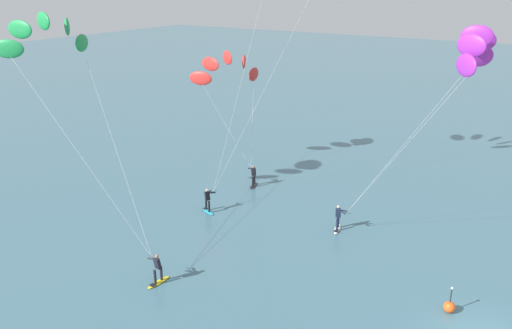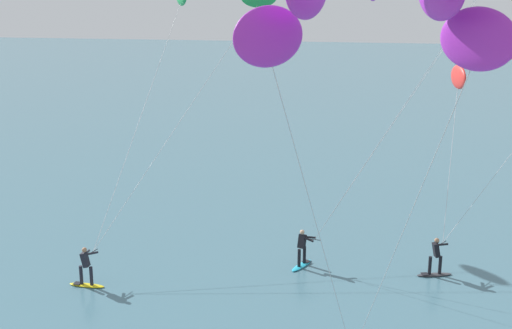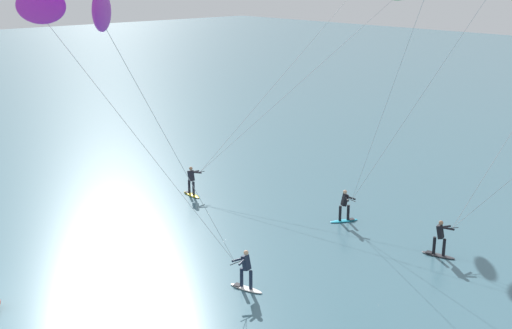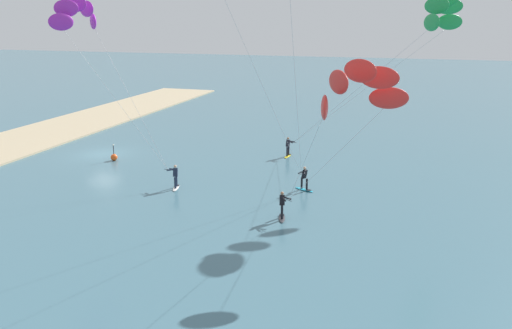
# 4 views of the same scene
# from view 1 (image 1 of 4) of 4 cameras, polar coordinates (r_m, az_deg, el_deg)

# --- Properties ---
(kitesurfer_mid_water) EXTENTS (7.18, 13.11, 13.14)m
(kitesurfer_mid_water) POSITION_cam_1_polar(r_m,az_deg,el_deg) (34.84, -21.62, 12.33)
(kitesurfer_mid_water) COLOR yellow
(kitesurfer_mid_water) RESTS_ON ground
(kitesurfer_far_out) EXTENTS (6.67, 7.09, 9.60)m
(kitesurfer_far_out) POSITION_cam_1_polar(r_m,az_deg,el_deg) (42.64, -3.02, 10.11)
(kitesurfer_far_out) COLOR #333338
(kitesurfer_far_out) RESTS_ON ground
(kitesurfer_downwind) EXTENTS (4.94, 7.89, 12.88)m
(kitesurfer_downwind) POSITION_cam_1_polar(r_m,az_deg,el_deg) (28.79, 21.99, 10.62)
(kitesurfer_downwind) COLOR white
(kitesurfer_downwind) RESTS_ON ground
(marker_buoy) EXTENTS (0.56, 0.56, 1.38)m
(marker_buoy) POSITION_cam_1_polar(r_m,az_deg,el_deg) (27.41, 20.27, -14.29)
(marker_buoy) COLOR #EA5119
(marker_buoy) RESTS_ON ground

